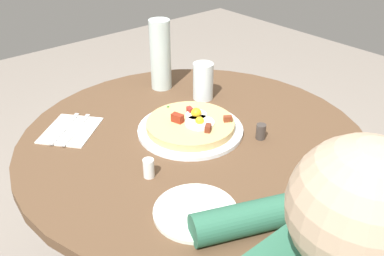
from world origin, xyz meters
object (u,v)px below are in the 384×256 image
at_px(breakfast_pizza, 191,124).
at_px(water_bottle, 160,55).
at_px(pizza_plate, 190,130).
at_px(bread_plate, 195,212).
at_px(salt_shaker, 149,168).
at_px(knife, 76,129).
at_px(pepper_shaker, 261,132).
at_px(dining_table, 194,185).
at_px(water_glass, 203,81).
at_px(fork, 65,128).

bearing_deg(breakfast_pizza, water_bottle, -111.27).
relative_size(pizza_plate, bread_plate, 1.63).
bearing_deg(water_bottle, salt_shaker, 49.77).
xyz_separation_m(bread_plate, knife, (0.04, -0.50, 0.00)).
distance_m(breakfast_pizza, salt_shaker, 0.24).
bearing_deg(knife, pepper_shaker, 96.49).
bearing_deg(water_bottle, dining_table, 68.36).
xyz_separation_m(knife, water_bottle, (-0.37, -0.08, 0.12)).
distance_m(dining_table, water_bottle, 0.46).
relative_size(pizza_plate, salt_shaker, 6.15).
height_order(bread_plate, water_glass, water_glass).
xyz_separation_m(pizza_plate, pepper_shaker, (-0.13, 0.16, 0.02)).
bearing_deg(bread_plate, pepper_shaker, -161.18).
height_order(pizza_plate, water_glass, water_glass).
bearing_deg(dining_table, breakfast_pizza, -115.73).
height_order(breakfast_pizza, knife, breakfast_pizza).
distance_m(breakfast_pizza, water_bottle, 0.34).
relative_size(breakfast_pizza, salt_shaker, 5.13).
xyz_separation_m(breakfast_pizza, water_glass, (-0.17, -0.14, 0.04)).
bearing_deg(pepper_shaker, knife, -44.46).
relative_size(dining_table, knife, 5.56).
height_order(fork, water_bottle, water_bottle).
height_order(breakfast_pizza, pepper_shaker, breakfast_pizza).
bearing_deg(water_bottle, pepper_shaker, 91.16).
relative_size(fork, water_bottle, 0.74).
distance_m(breakfast_pizza, water_glass, 0.23).
distance_m(dining_table, water_glass, 0.35).
xyz_separation_m(water_glass, pepper_shaker, (0.05, 0.30, -0.04)).
xyz_separation_m(breakfast_pizza, knife, (0.26, -0.22, -0.02)).
xyz_separation_m(pizza_plate, fork, (0.28, -0.25, 0.00)).
height_order(bread_plate, salt_shaker, salt_shaker).
bearing_deg(salt_shaker, water_glass, -148.59).
bearing_deg(dining_table, pepper_shaker, 136.67).
height_order(fork, knife, same).
xyz_separation_m(pizza_plate, knife, (0.26, -0.22, 0.00)).
relative_size(knife, pepper_shaker, 3.99).
relative_size(bread_plate, salt_shaker, 3.76).
relative_size(breakfast_pizza, bread_plate, 1.36).
bearing_deg(pepper_shaker, water_glass, -98.70).
height_order(knife, pepper_shaker, pepper_shaker).
relative_size(pizza_plate, breakfast_pizza, 1.20).
bearing_deg(breakfast_pizza, dining_table, 64.27).
distance_m(bread_plate, pepper_shaker, 0.37).
relative_size(dining_table, fork, 5.56).
relative_size(breakfast_pizza, fork, 1.44).
distance_m(water_glass, water_bottle, 0.18).
distance_m(fork, water_bottle, 0.42).
distance_m(fork, water_glass, 0.47).
height_order(water_bottle, pepper_shaker, water_bottle).
xyz_separation_m(pizza_plate, water_glass, (-0.17, -0.14, 0.06)).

